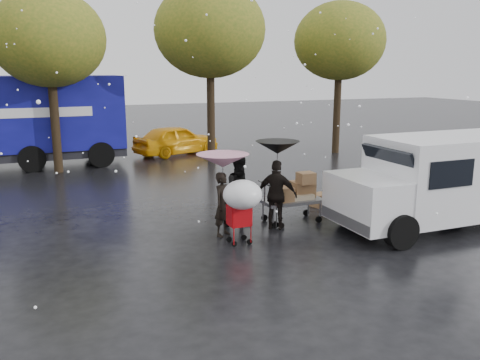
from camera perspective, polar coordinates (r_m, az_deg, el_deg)
name	(u,v)px	position (r m, az deg, el deg)	size (l,w,h in m)	color
ground	(251,244)	(11.21, 1.30, -7.24)	(90.00, 90.00, 0.00)	black
person_pink	(223,204)	(11.60, -1.91, -2.74)	(0.54, 0.35, 1.48)	black
person_middle	(241,191)	(12.26, 0.12, -1.29)	(0.84, 0.66, 1.73)	black
person_black	(277,195)	(12.09, 4.15, -1.67)	(0.98, 0.41, 1.67)	black
umbrella_pink	(223,161)	(11.38, -1.94, 2.18)	(1.19, 1.19, 1.90)	#4C4C4C
umbrella_black	(278,148)	(11.87, 4.23, 3.65)	(1.03, 1.03, 2.12)	#4C4C4C
vendor_cart	(295,193)	(12.72, 6.19, -1.50)	(1.52, 0.80, 1.27)	slate
shopping_cart	(242,198)	(10.83, 0.22, -2.06)	(0.84, 0.84, 1.46)	#BA0A10
white_van	(438,180)	(13.04, 21.38, 0.00)	(4.91, 2.18, 2.20)	white
blue_truck	(20,122)	(21.33, -23.50, 5.98)	(8.30, 2.60, 3.50)	navy
box_ground_near	(363,213)	(13.02, 13.69, -3.65)	(0.55, 0.44, 0.49)	olive
box_ground_far	(320,200)	(14.37, 8.93, -2.22)	(0.46, 0.36, 0.36)	olive
yellow_taxi	(176,140)	(22.86, -7.15, 4.50)	(1.56, 3.89, 1.32)	#FFB20D
tree_row	(135,34)	(20.08, -11.74, 15.74)	(21.60, 4.40, 7.12)	black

